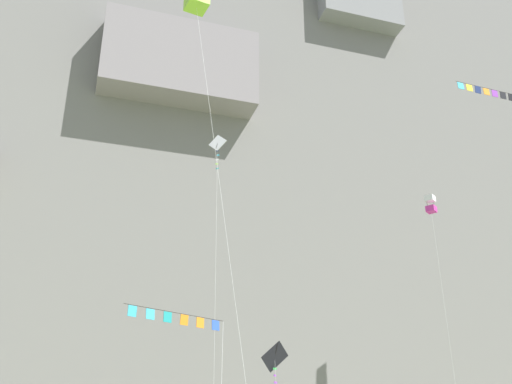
# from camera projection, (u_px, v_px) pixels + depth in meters

# --- Properties ---
(cliff_face) EXTENTS (180.00, 24.35, 81.99)m
(cliff_face) POSITION_uv_depth(u_px,v_px,m) (161.00, 123.00, 76.04)
(cliff_face) COLOR slate
(cliff_face) RESTS_ON ground
(kite_diamond_upper_left) EXTENTS (1.91, 1.56, 8.94)m
(kite_diamond_upper_left) POSITION_uv_depth(u_px,v_px,m) (275.00, 360.00, 36.89)
(kite_diamond_upper_left) COLOR black
(kite_diamond_upper_left) RESTS_ON ground
(kite_banner_low_left) EXTENTS (4.95, 3.26, 8.26)m
(kite_banner_low_left) POSITION_uv_depth(u_px,v_px,m) (178.00, 324.00, 27.24)
(kite_banner_low_left) COLOR black
(kite_banner_low_left) RESTS_ON ground
(kite_banner_near_cliff) EXTENTS (5.13, 4.37, 26.71)m
(kite_banner_near_cliff) POSITION_uv_depth(u_px,v_px,m) (491.00, 102.00, 43.12)
(kite_banner_near_cliff) COLOR black
(kite_banner_near_cliff) RESTS_ON ground
(kite_box_front_field) EXTENTS (2.27, 3.33, 25.64)m
(kite_box_front_field) POSITION_uv_depth(u_px,v_px,m) (431.00, 205.00, 58.30)
(kite_box_front_field) COLOR white
(kite_box_front_field) RESTS_ON ground
(kite_diamond_low_right) EXTENTS (1.39, 5.28, 25.20)m
(kite_diamond_low_right) POSITION_uv_depth(u_px,v_px,m) (217.00, 154.00, 45.64)
(kite_diamond_low_right) COLOR white
(kite_diamond_low_right) RESTS_ON ground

